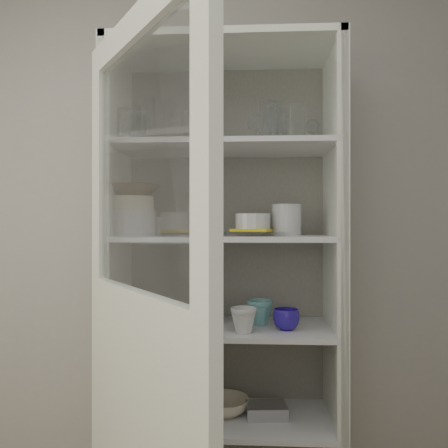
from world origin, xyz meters
The scene contains 35 objects.
wall_back centered at (0.00, 1.50, 1.30)m, with size 3.60×0.02×2.60m, color #A09F9D.
pantry_cabinet centered at (0.20, 1.34, 0.94)m, with size 1.00×0.45×2.10m.
cupboard_door centered at (-0.03, 0.69, 0.87)m, with size 0.57×0.75×2.00m.
tumbler_0 centered at (-0.21, 1.14, 1.73)m, with size 0.07×0.07×0.14m, color silver.
tumbler_1 centered at (-0.15, 1.14, 1.73)m, with size 0.07×0.07×0.13m, color silver.
tumbler_2 centered at (0.16, 1.12, 1.72)m, with size 0.06×0.06×0.13m, color silver.
tumbler_3 centered at (0.15, 1.14, 1.73)m, with size 0.07×0.07×0.14m, color silver.
tumbler_4 centered at (0.43, 1.15, 1.74)m, with size 0.08×0.08×0.16m, color silver.
tumbler_5 centered at (0.39, 1.13, 1.74)m, with size 0.08×0.08×0.15m, color silver.
tumbler_6 centered at (0.51, 1.13, 1.73)m, with size 0.07×0.07×0.14m, color silver.
tumbler_7 centered at (-0.19, 1.27, 1.73)m, with size 0.07×0.07×0.15m, color silver.
tumbler_8 centered at (-0.19, 1.26, 1.73)m, with size 0.06×0.06×0.13m, color silver.
tumbler_9 centered at (0.10, 1.25, 1.73)m, with size 0.06×0.06×0.13m, color silver.
tumbler_10 centered at (0.05, 1.26, 1.73)m, with size 0.07×0.07×0.14m, color silver.
tumbler_11 centered at (0.47, 1.26, 1.73)m, with size 0.06×0.06×0.13m, color silver.
goblet_0 centered at (-0.18, 1.34, 1.75)m, with size 0.08×0.08×0.17m, color silver, non-canonical shape.
goblet_1 centered at (0.13, 1.39, 1.75)m, with size 0.08×0.08×0.18m, color silver, non-canonical shape.
goblet_2 centered at (0.34, 1.39, 1.75)m, with size 0.08×0.08×0.19m, color silver, non-canonical shape.
goblet_3 centered at (0.61, 1.40, 1.74)m, with size 0.07×0.07×0.16m, color silver, non-canonical shape.
plate_stack_front centered at (-0.21, 1.24, 1.32)m, with size 0.22×0.22×0.11m, color silver.
plate_stack_back centered at (-0.21, 1.37, 1.30)m, with size 0.22×0.22×0.08m, color silver.
cream_bowl centered at (-0.21, 1.24, 1.40)m, with size 0.20×0.20×0.06m, color beige.
terracotta_bowl centered at (-0.21, 1.24, 1.46)m, with size 0.22×0.22×0.05m, color #412914.
glass_platter centered at (0.33, 1.26, 1.27)m, with size 0.33×0.33×0.02m, color silver.
yellow_trivet centered at (0.33, 1.26, 1.29)m, with size 0.16×0.16×0.01m, color yellow.
white_ramekin centered at (0.33, 1.26, 1.32)m, with size 0.15×0.15×0.07m, color silver.
grey_bowl_stack centered at (0.48, 1.29, 1.33)m, with size 0.13×0.13×0.14m, color silver.
mug_blue centered at (0.47, 1.20, 0.91)m, with size 0.11×0.11×0.09m, color #1F1C92.
mug_teal centered at (0.36, 1.29, 0.92)m, with size 0.12×0.12×0.11m, color #1B6676.
mug_white centered at (0.29, 1.14, 0.91)m, with size 0.11×0.11×0.10m, color silver.
teal_jar centered at (0.14, 1.31, 0.91)m, with size 0.09×0.09×0.11m.
measuring_cups centered at (-0.04, 1.22, 0.88)m, with size 0.10×0.10×0.04m, color silver.
white_canister centered at (-0.21, 1.31, 0.92)m, with size 0.10×0.10×0.12m, color silver.
cream_dish centered at (0.20, 1.29, 0.50)m, with size 0.22×0.22×0.07m, color beige.
tin_box centered at (0.39, 1.26, 0.49)m, with size 0.18×0.12×0.05m, color #A2A1A8.
Camera 1 is at (0.30, -0.67, 1.31)m, focal length 35.00 mm.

